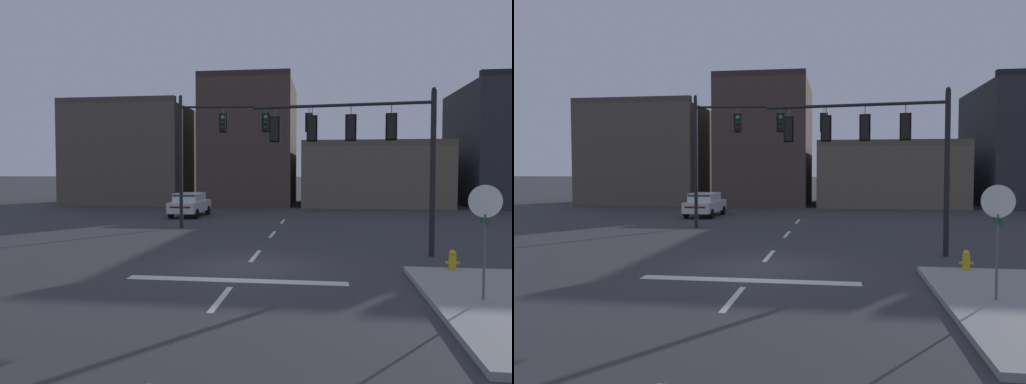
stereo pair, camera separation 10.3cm
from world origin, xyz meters
The scene contains 9 objects.
ground_plane centered at (0.00, 0.00, 0.00)m, with size 400.00×400.00×0.00m, color #353538.
stop_bar_paint centered at (0.00, -2.00, 0.00)m, with size 6.40×0.50×0.01m, color silver.
lane_centreline centered at (0.00, 2.00, 0.00)m, with size 0.16×26.40×0.01m.
signal_mast_near_side centered at (4.00, 3.14, 4.33)m, with size 6.85×1.07×6.17m.
signal_mast_far_side centered at (-2.55, 10.18, 5.00)m, with size 8.40×0.72×7.22m.
stop_sign centered at (6.20, -3.75, 2.14)m, with size 0.76×0.64×2.83m.
car_lot_nearside centered at (-6.52, 16.31, 0.86)m, with size 2.00×4.49×1.61m.
fire_hydrant centered at (6.38, -0.28, 0.33)m, with size 0.40×0.30×0.75m.
building_row centered at (8.25, 29.27, 4.73)m, with size 53.93×12.30×11.40m.
Camera 2 is at (2.60, -15.53, 3.18)m, focal length 33.99 mm.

